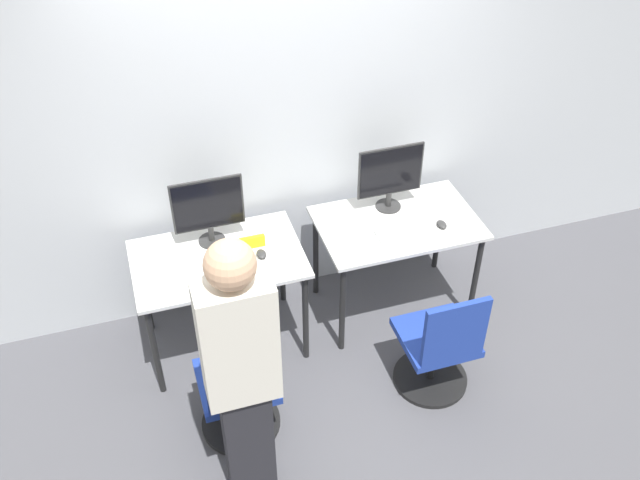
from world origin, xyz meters
The scene contains 14 objects.
ground_plane centered at (0.00, 0.00, 0.00)m, with size 20.00×20.00×0.00m, color #4C4C51.
wall_back centered at (0.00, 0.81, 1.40)m, with size 12.00×0.05×2.80m.
desk_left centered at (-0.60, 0.34, 0.67)m, with size 1.06×0.68×0.76m.
monitor_left centered at (-0.60, 0.51, 1.02)m, with size 0.45×0.17×0.47m.
keyboard_left centered at (-0.60, 0.24, 0.77)m, with size 0.39×0.16×0.02m.
mouse_left centered at (-0.34, 0.27, 0.78)m, with size 0.06×0.09×0.03m.
office_chair_left centered at (-0.66, -0.41, 0.35)m, with size 0.48×0.48×0.87m.
person_left centered at (-0.69, -0.78, 0.98)m, with size 0.36×0.23×1.77m.
desk_right centered at (0.60, 0.34, 0.67)m, with size 1.06×0.68×0.76m.
monitor_right centered at (0.60, 0.51, 1.02)m, with size 0.45×0.17×0.47m.
keyboard_right centered at (0.60, 0.20, 0.77)m, with size 0.39×0.16×0.02m.
mouse_right centered at (0.86, 0.21, 0.78)m, with size 0.06×0.09×0.03m.
office_chair_right centered at (0.58, -0.44, 0.35)m, with size 0.48×0.48×0.87m.
placard_left centered at (-0.37, 0.37, 0.80)m, with size 0.16×0.03×0.08m.
Camera 1 is at (-1.01, -3.05, 3.64)m, focal length 40.00 mm.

